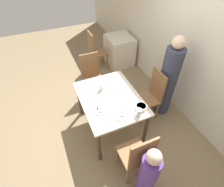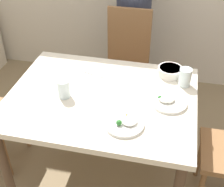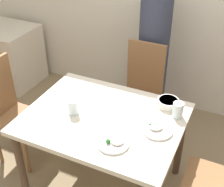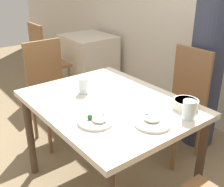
# 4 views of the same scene
# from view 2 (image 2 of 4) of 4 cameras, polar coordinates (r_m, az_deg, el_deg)

# --- Properties ---
(ground_plane) EXTENTS (10.00, 10.00, 0.00)m
(ground_plane) POSITION_cam_2_polar(r_m,az_deg,el_deg) (2.52, -1.56, -14.52)
(ground_plane) COLOR #847051
(dining_table) EXTENTS (1.20, 0.93, 0.77)m
(dining_table) POSITION_cam_2_polar(r_m,az_deg,el_deg) (2.05, -1.86, -2.48)
(dining_table) COLOR beige
(dining_table) RESTS_ON ground_plane
(chair_adult_spot) EXTENTS (0.40, 0.40, 1.01)m
(chair_adult_spot) POSITION_cam_2_polar(r_m,az_deg,el_deg) (2.78, 2.60, 5.39)
(chair_adult_spot) COLOR brown
(chair_adult_spot) RESTS_ON ground_plane
(person_adult) EXTENTS (0.31, 0.31, 1.61)m
(person_adult) POSITION_cam_2_polar(r_m,az_deg,el_deg) (2.96, 3.88, 12.15)
(person_adult) COLOR #33384C
(person_adult) RESTS_ON ground_plane
(bowl_curry) EXTENTS (0.17, 0.17, 0.06)m
(bowl_curry) POSITION_cam_2_polar(r_m,az_deg,el_deg) (2.21, 10.55, 4.03)
(bowl_curry) COLOR silver
(bowl_curry) RESTS_ON dining_table
(plate_rice_adult) EXTENTS (0.22, 0.22, 0.05)m
(plate_rice_adult) POSITION_cam_2_polar(r_m,az_deg,el_deg) (1.95, 10.23, -1.40)
(plate_rice_adult) COLOR white
(plate_rice_adult) RESTS_ON dining_table
(plate_rice_child) EXTENTS (0.22, 0.22, 0.05)m
(plate_rice_child) POSITION_cam_2_polar(r_m,az_deg,el_deg) (1.76, 2.37, -5.47)
(plate_rice_child) COLOR white
(plate_rice_child) RESTS_ON dining_table
(glass_water_tall) EXTENTS (0.08, 0.08, 0.12)m
(glass_water_tall) POSITION_cam_2_polar(r_m,az_deg,el_deg) (1.97, -8.82, 0.88)
(glass_water_tall) COLOR silver
(glass_water_tall) RESTS_ON dining_table
(glass_water_short) EXTENTS (0.08, 0.08, 0.12)m
(glass_water_short) POSITION_cam_2_polar(r_m,az_deg,el_deg) (2.11, 13.21, 2.92)
(glass_water_short) COLOR silver
(glass_water_short) RESTS_ON dining_table
(fork_steel) EXTENTS (0.18, 0.07, 0.01)m
(fork_steel) POSITION_cam_2_polar(r_m,az_deg,el_deg) (2.20, -3.54, 3.61)
(fork_steel) COLOR silver
(fork_steel) RESTS_ON dining_table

